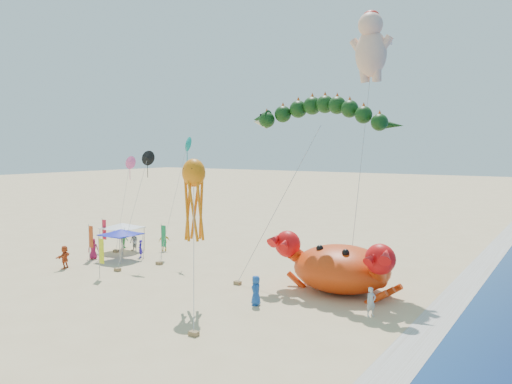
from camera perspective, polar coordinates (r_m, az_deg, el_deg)
ground at (r=36.13m, az=0.93°, el=-10.72°), size 320.00×320.00×0.00m
foam_strip at (r=31.67m, az=20.14°, el=-13.30°), size 320.00×320.00×0.00m
crab_inflatable at (r=34.71m, az=9.64°, el=-8.44°), size 9.13×6.53×4.00m
dragon_kite at (r=36.32m, az=7.21°, el=8.40°), size 11.31×5.18×13.21m
cherub_kite at (r=41.18m, az=12.99°, el=16.09°), size 2.47×4.59×20.37m
octopus_kite at (r=31.44m, az=-7.11°, el=-0.20°), size 4.71×5.33×9.16m
canopy_blue at (r=45.58m, az=-15.19°, el=-4.44°), size 3.21×3.21×2.71m
canopy_white at (r=49.24m, az=-15.05°, el=-3.74°), size 3.45×3.45×2.71m
feather_flags at (r=44.89m, az=-15.80°, el=-5.16°), size 8.34×7.32×3.20m
beachgoers at (r=44.13m, az=-13.55°, el=-6.73°), size 28.29×11.12×1.89m
small_kites at (r=45.69m, az=-11.80°, el=2.96°), size 9.05×6.77×10.86m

